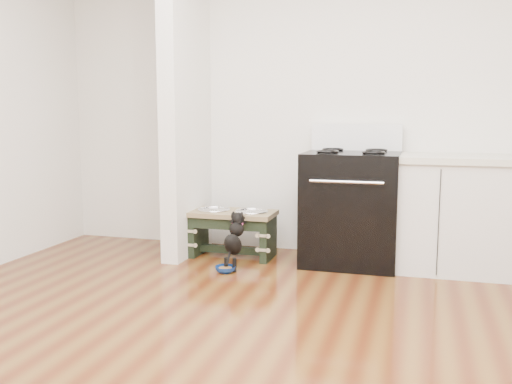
% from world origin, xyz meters
% --- Properties ---
extents(ground, '(5.00, 5.00, 0.00)m').
position_xyz_m(ground, '(0.00, 0.00, 0.00)').
color(ground, '#4C200D').
rests_on(ground, ground).
extents(room_shell, '(5.00, 5.00, 5.00)m').
position_xyz_m(room_shell, '(0.00, 0.00, 1.62)').
color(room_shell, silver).
rests_on(room_shell, ground).
extents(partition_wall, '(0.15, 0.80, 2.70)m').
position_xyz_m(partition_wall, '(-1.18, 2.10, 1.35)').
color(partition_wall, silver).
rests_on(partition_wall, ground).
extents(oven_range, '(0.76, 0.69, 1.14)m').
position_xyz_m(oven_range, '(0.25, 2.16, 0.48)').
color(oven_range, black).
rests_on(oven_range, ground).
extents(cabinet_run, '(1.24, 0.64, 0.91)m').
position_xyz_m(cabinet_run, '(1.23, 2.18, 0.45)').
color(cabinet_run, silver).
rests_on(cabinet_run, ground).
extents(dog_feeder, '(0.73, 0.39, 0.42)m').
position_xyz_m(dog_feeder, '(-0.75, 2.08, 0.29)').
color(dog_feeder, black).
rests_on(dog_feeder, ground).
extents(puppy, '(0.13, 0.38, 0.44)m').
position_xyz_m(puppy, '(-0.62, 1.75, 0.24)').
color(puppy, black).
rests_on(puppy, ground).
extents(floor_bowl, '(0.18, 0.18, 0.05)m').
position_xyz_m(floor_bowl, '(-0.65, 1.60, 0.03)').
color(floor_bowl, navy).
rests_on(floor_bowl, ground).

